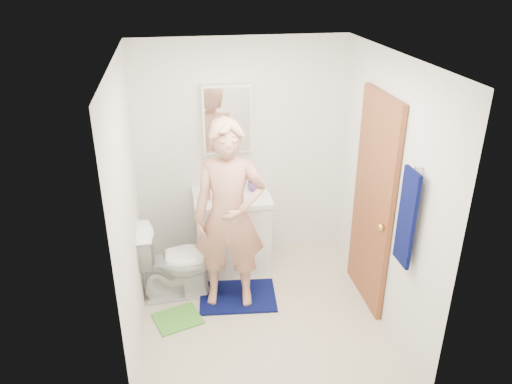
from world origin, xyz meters
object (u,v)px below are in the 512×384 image
(towel, at_px, (407,218))
(toilet, at_px, (176,261))
(vanity_cabinet, at_px, (232,233))
(soap_dispenser, at_px, (206,190))
(medicine_cabinet, at_px, (227,119))
(man, at_px, (229,217))
(toothbrush_cup, at_px, (254,186))

(towel, relative_size, toilet, 1.02)
(vanity_cabinet, height_order, towel, towel)
(toilet, bearing_deg, towel, -123.92)
(soap_dispenser, bearing_deg, towel, -44.84)
(toilet, bearing_deg, medicine_cabinet, -46.63)
(soap_dispenser, bearing_deg, medicine_cabinet, 45.30)
(towel, bearing_deg, man, 146.41)
(toilet, relative_size, toothbrush_cup, 5.85)
(vanity_cabinet, relative_size, toilet, 1.02)
(toilet, relative_size, man, 0.43)
(toilet, distance_m, toothbrush_cup, 1.12)
(towel, relative_size, toothbrush_cup, 5.96)
(towel, bearing_deg, medicine_cabinet, 124.61)
(vanity_cabinet, xyz_separation_m, toilet, (-0.62, -0.43, -0.01))
(vanity_cabinet, xyz_separation_m, toothbrush_cup, (0.25, 0.07, 0.50))
(vanity_cabinet, distance_m, man, 0.84)
(vanity_cabinet, distance_m, toothbrush_cup, 0.56)
(toothbrush_cup, relative_size, man, 0.07)
(medicine_cabinet, relative_size, toilet, 0.89)
(soap_dispenser, bearing_deg, vanity_cabinet, 9.64)
(medicine_cabinet, bearing_deg, soap_dispenser, -134.70)
(soap_dispenser, relative_size, man, 0.11)
(towel, distance_m, man, 1.57)
(toothbrush_cup, bearing_deg, man, -116.08)
(medicine_cabinet, xyz_separation_m, toothbrush_cup, (0.25, -0.15, -0.70))
(soap_dispenser, distance_m, man, 0.61)
(medicine_cabinet, bearing_deg, vanity_cabinet, -90.00)
(towel, height_order, man, man)
(medicine_cabinet, bearing_deg, man, -96.61)
(soap_dispenser, relative_size, toothbrush_cup, 1.52)
(medicine_cabinet, height_order, toilet, medicine_cabinet)
(towel, relative_size, soap_dispenser, 3.93)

